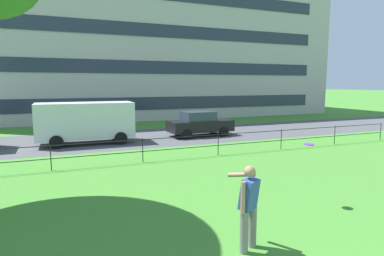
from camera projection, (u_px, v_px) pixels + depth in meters
street_strip at (118, 139)px, 19.16m from camera, size 80.00×6.93×0.01m
park_fence at (143, 146)px, 13.43m from camera, size 28.12×0.04×1.00m
person_thrower at (248, 205)px, 6.26m from camera, size 0.47×0.87×1.69m
frisbee at (309, 144)px, 8.56m from camera, size 0.35×0.35×0.04m
panel_van_center at (86, 120)px, 17.53m from camera, size 5.02×2.13×2.24m
car_black_far_left at (200, 124)px, 20.22m from camera, size 4.05×1.91×1.54m
apartment_building_background at (151, 40)px, 35.10m from camera, size 35.47×15.25×15.91m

